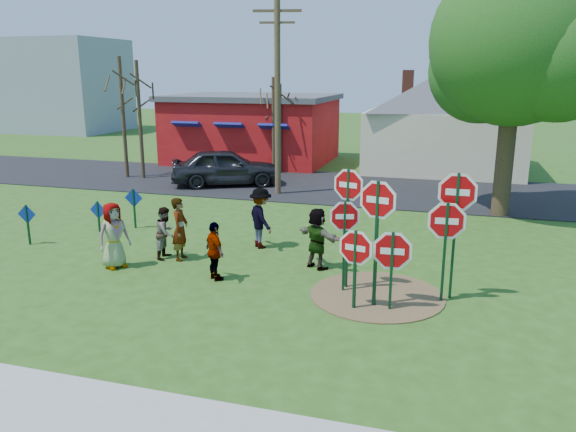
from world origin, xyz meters
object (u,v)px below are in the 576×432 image
stop_sign_c (377,215)px  person_b (180,229)px  stop_sign_b (348,198)px  stop_sign_d (457,204)px  stop_sign_a (355,253)px  person_a (114,235)px  suv (226,167)px  utility_pole (278,94)px  leafy_tree (520,50)px

stop_sign_c → person_b: bearing=177.0°
stop_sign_b → stop_sign_d: (2.49, 0.05, 0.01)m
stop_sign_a → stop_sign_b: (-0.41, 1.22, 0.97)m
stop_sign_b → person_a: (-6.34, -0.30, -1.38)m
stop_sign_a → suv: size_ratio=0.40×
stop_sign_a → utility_pole: bearing=128.3°
person_a → suv: (-1.47, 11.42, -0.02)m
stop_sign_a → leafy_tree: size_ratio=0.22×
stop_sign_d → suv: bearing=132.6°
stop_sign_d → person_b: stop_sign_d is taller
person_a → person_b: (1.42, 1.12, -0.01)m
stop_sign_d → suv: stop_sign_d is taller
stop_sign_c → person_b: (-5.75, 1.76, -1.26)m
stop_sign_c → stop_sign_a: bearing=-131.7°
person_a → utility_pole: 10.93m
stop_sign_c → utility_pole: (-5.73, 10.92, 2.12)m
person_b → suv: size_ratio=0.36×
stop_sign_d → utility_pole: utility_pole is taller
person_a → leafy_tree: leafy_tree is taller
utility_pole → leafy_tree: leafy_tree is taller
person_a → suv: person_a is taller
stop_sign_c → utility_pole: bearing=131.7°
stop_sign_a → stop_sign_b: bearing=121.7°
stop_sign_c → leafy_tree: leafy_tree is taller
suv → person_a: bearing=162.4°
person_a → utility_pole: utility_pole is taller
leafy_tree → stop_sign_a: bearing=-111.3°
stop_sign_c → stop_sign_d: bearing=44.6°
suv → utility_pole: (2.91, -1.13, 3.39)m
utility_pole → stop_sign_c: bearing=-62.3°
stop_sign_a → utility_pole: utility_pole is taller
person_a → stop_sign_d: bearing=-57.8°
stop_sign_d → leafy_tree: (1.81, 8.71, 3.64)m
leafy_tree → stop_sign_c: bearing=-109.7°
stop_sign_a → person_a: bearing=-174.8°
stop_sign_d → leafy_tree: bearing=77.9°
utility_pole → stop_sign_b: bearing=-63.9°
stop_sign_d → person_a: bearing=-178.1°
stop_sign_c → stop_sign_d: size_ratio=0.97×
person_a → person_b: 1.81m
utility_pole → leafy_tree: bearing=-7.6°
utility_pole → leafy_tree: (9.21, -1.23, 1.65)m
stop_sign_b → person_b: (-4.92, 0.82, -1.39)m
person_b → stop_sign_d: bearing=-103.2°
stop_sign_a → utility_pole: size_ratio=0.24×
stop_sign_a → person_b: size_ratio=1.11×
stop_sign_b → stop_sign_c: 1.25m
stop_sign_c → person_b: stop_sign_c is taller
stop_sign_c → suv: (-8.64, 12.05, -1.27)m
person_b → utility_pole: size_ratio=0.22×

